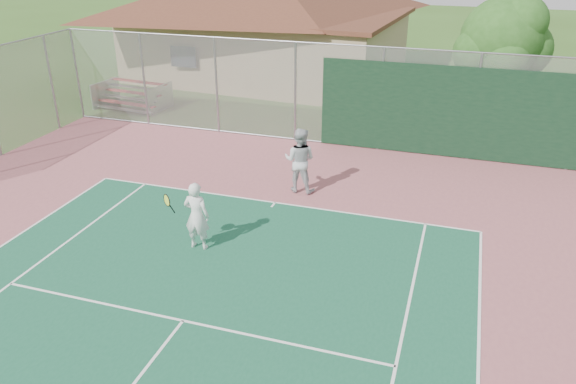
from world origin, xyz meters
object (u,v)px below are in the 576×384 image
at_px(clubhouse, 267,16).
at_px(bleachers, 132,95).
at_px(player_white_front, 196,216).
at_px(tree, 504,42).
at_px(player_grey_back, 300,161).

height_order(clubhouse, bleachers, clubhouse).
relative_size(clubhouse, bleachers, 4.93).
relative_size(bleachers, player_white_front, 1.74).
height_order(clubhouse, player_white_front, clubhouse).
bearing_deg(bleachers, tree, 14.37).
bearing_deg(player_grey_back, tree, -123.70).
xyz_separation_m(player_white_front, player_grey_back, (1.36, 3.84, 0.09)).
distance_m(clubhouse, player_grey_back, 14.38).
height_order(bleachers, tree, tree).
distance_m(clubhouse, bleachers, 8.37).
distance_m(bleachers, player_grey_back, 10.96).
xyz_separation_m(tree, player_white_front, (-6.70, -11.79, -2.37)).
bearing_deg(player_grey_back, clubhouse, -66.49).
height_order(tree, player_grey_back, tree).
relative_size(bleachers, tree, 0.60).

